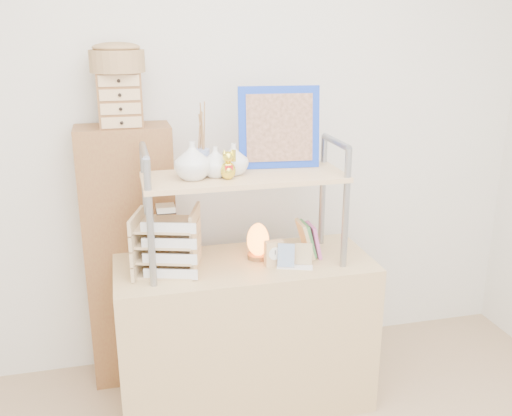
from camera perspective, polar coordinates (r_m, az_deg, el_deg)
The scene contains 10 objects.
room_shell at distance 1.68m, azimuth 4.86°, elevation 13.94°, with size 3.42×3.41×2.61m.
desk at distance 2.84m, azimuth -1.09°, elevation -12.40°, with size 1.20×0.50×0.75m, color tan.
cabinet at distance 2.99m, azimuth -12.36°, elevation -4.83°, with size 0.45×0.24×1.35m, color brown.
hutch at distance 2.54m, azimuth -1.83°, elevation 3.96°, with size 0.90×0.34×0.80m.
letter_tray at distance 2.56m, azimuth -8.85°, elevation -3.71°, with size 0.31×0.31×0.31m.
salt_lamp at distance 2.68m, azimuth 0.18°, elevation -3.29°, with size 0.12×0.11×0.18m.
desk_clock at distance 2.62m, azimuth 1.81°, elevation -4.53°, with size 0.09×0.05×0.12m.
postcard_stand at distance 2.61m, azimuth 3.89°, elevation -5.26°, with size 0.17×0.10×0.12m.
drawer_chest at distance 2.76m, azimuth -13.45°, elevation 10.48°, with size 0.20×0.16×0.25m.
woven_basket at distance 2.75m, azimuth -13.72°, elevation 14.09°, with size 0.25×0.25×0.10m, color olive.
Camera 1 is at (-0.53, -1.20, 1.81)m, focal length 40.00 mm.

